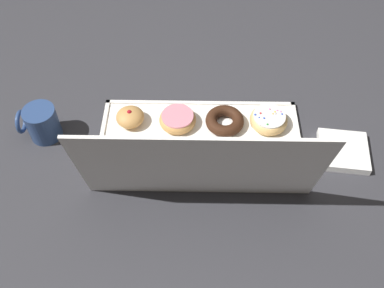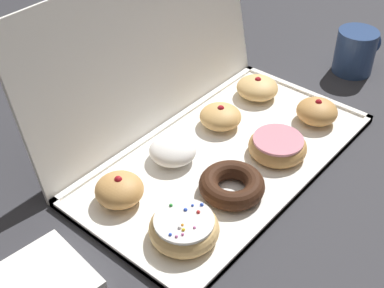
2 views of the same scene
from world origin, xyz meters
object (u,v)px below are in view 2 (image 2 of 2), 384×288
object	(u,v)px
powdered_filled_donut_5	(173,150)
pink_frosted_donut_2	(278,146)
jelly_filled_donut_3	(317,111)
coffee_mug	(356,50)
jelly_filled_donut_7	(257,88)
napkin_stack	(40,285)
sprinkle_donut_0	(184,228)
chocolate_cake_ring_donut_1	(232,185)
jelly_filled_donut_4	(119,190)
donut_box	(226,158)
jelly_filled_donut_6	(220,116)

from	to	relation	value
powdered_filled_donut_5	pink_frosted_donut_2	bearing A→B (deg)	-45.26
jelly_filled_donut_3	coffee_mug	distance (m)	0.25
jelly_filled_donut_7	napkin_stack	distance (m)	0.61
sprinkle_donut_0	jelly_filled_donut_3	size ratio (longest dim) A/B	1.35
powdered_filled_donut_5	napkin_stack	size ratio (longest dim) A/B	0.64
chocolate_cake_ring_donut_1	napkin_stack	xyz separation A→B (m)	(-0.33, 0.09, -0.02)
sprinkle_donut_0	jelly_filled_donut_4	bearing A→B (deg)	93.38
pink_frosted_donut_2	jelly_filled_donut_3	distance (m)	0.14
jelly_filled_donut_4	napkin_stack	xyz separation A→B (m)	(-0.20, -0.04, -0.02)
chocolate_cake_ring_donut_1	jelly_filled_donut_3	size ratio (longest dim) A/B	1.38
chocolate_cake_ring_donut_1	pink_frosted_donut_2	distance (m)	0.14
jelly_filled_donut_4	coffee_mug	world-z (taller)	coffee_mug
pink_frosted_donut_2	powdered_filled_donut_5	distance (m)	0.19
donut_box	sprinkle_donut_0	size ratio (longest dim) A/B	5.23
jelly_filled_donut_7	napkin_stack	xyz separation A→B (m)	(-0.61, -0.04, -0.02)
pink_frosted_donut_2	napkin_stack	size ratio (longest dim) A/B	0.80
jelly_filled_donut_7	napkin_stack	world-z (taller)	jelly_filled_donut_7
jelly_filled_donut_6	jelly_filled_donut_7	size ratio (longest dim) A/B	0.94
sprinkle_donut_0	coffee_mug	bearing A→B (deg)	3.65
powdered_filled_donut_5	napkin_stack	bearing A→B (deg)	-172.83
chocolate_cake_ring_donut_1	powdered_filled_donut_5	distance (m)	0.14
jelly_filled_donut_6	napkin_stack	world-z (taller)	jelly_filled_donut_6
jelly_filled_donut_4	jelly_filled_donut_7	world-z (taller)	jelly_filled_donut_4
sprinkle_donut_0	jelly_filled_donut_3	bearing A→B (deg)	-0.15
donut_box	powdered_filled_donut_5	size ratio (longest dim) A/B	6.67
sprinkle_donut_0	jelly_filled_donut_4	size ratio (longest dim) A/B	1.35
chocolate_cake_ring_donut_1	jelly_filled_donut_7	xyz separation A→B (m)	(0.28, 0.14, 0.00)
sprinkle_donut_0	powdered_filled_donut_5	xyz separation A→B (m)	(0.13, 0.14, 0.00)
sprinkle_donut_0	jelly_filled_donut_4	world-z (taller)	jelly_filled_donut_4
jelly_filled_donut_6	jelly_filled_donut_7	distance (m)	0.13
napkin_stack	powdered_filled_donut_5	bearing A→B (deg)	7.17
jelly_filled_donut_6	donut_box	bearing A→B (deg)	-135.14
powdered_filled_donut_5	napkin_stack	world-z (taller)	powdered_filled_donut_5
powdered_filled_donut_5	coffee_mug	bearing A→B (deg)	-10.59
jelly_filled_donut_7	coffee_mug	xyz separation A→B (m)	(0.25, -0.10, 0.02)
jelly_filled_donut_4	jelly_filled_donut_7	distance (m)	0.41
napkin_stack	sprinkle_donut_0	bearing A→B (deg)	-25.63
donut_box	pink_frosted_donut_2	distance (m)	0.10
powdered_filled_donut_5	jelly_filled_donut_7	world-z (taller)	jelly_filled_donut_7
powdered_filled_donut_5	donut_box	bearing A→B (deg)	-44.89
donut_box	pink_frosted_donut_2	bearing A→B (deg)	-45.64
sprinkle_donut_0	napkin_stack	world-z (taller)	sprinkle_donut_0
pink_frosted_donut_2	powdered_filled_donut_5	bearing A→B (deg)	134.74
jelly_filled_donut_4	pink_frosted_donut_2	bearing A→B (deg)	-26.04
donut_box	jelly_filled_donut_4	world-z (taller)	jelly_filled_donut_4
pink_frosted_donut_2	jelly_filled_donut_4	xyz separation A→B (m)	(-0.27, 0.13, 0.01)
jelly_filled_donut_3	jelly_filled_donut_4	bearing A→B (deg)	161.75
jelly_filled_donut_3	powdered_filled_donut_5	size ratio (longest dim) A/B	0.95
donut_box	chocolate_cake_ring_donut_1	size ratio (longest dim) A/B	5.12
napkin_stack	jelly_filled_donut_4	bearing A→B (deg)	11.02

